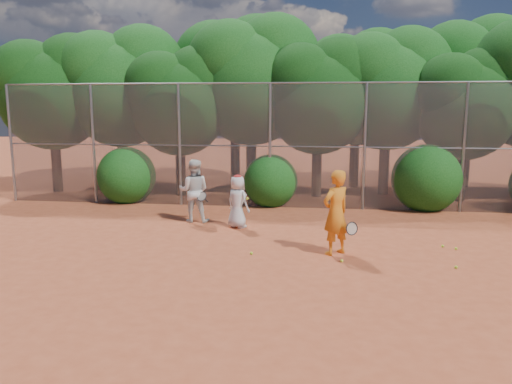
# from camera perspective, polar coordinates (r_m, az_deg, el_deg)

# --- Properties ---
(ground) EXTENTS (80.00, 80.00, 0.00)m
(ground) POSITION_cam_1_polar(r_m,az_deg,el_deg) (10.58, 3.68, -8.31)
(ground) COLOR #A84526
(ground) RESTS_ON ground
(fence_back) EXTENTS (20.05, 0.09, 4.03)m
(fence_back) POSITION_cam_1_polar(r_m,az_deg,el_deg) (16.10, 4.73, 5.39)
(fence_back) COLOR gray
(fence_back) RESTS_ON ground
(tree_0) EXTENTS (4.38, 3.81, 6.00)m
(tree_0) POSITION_cam_1_polar(r_m,az_deg,el_deg) (20.69, -22.16, 10.90)
(tree_0) COLOR black
(tree_0) RESTS_ON ground
(tree_1) EXTENTS (4.64, 4.03, 6.35)m
(tree_1) POSITION_cam_1_polar(r_m,az_deg,el_deg) (20.07, -15.11, 12.00)
(tree_1) COLOR black
(tree_1) RESTS_ON ground
(tree_2) EXTENTS (3.99, 3.47, 5.47)m
(tree_2) POSITION_cam_1_polar(r_m,az_deg,el_deg) (18.58, -8.62, 10.63)
(tree_2) COLOR black
(tree_2) RESTS_ON ground
(tree_3) EXTENTS (4.89, 4.26, 6.70)m
(tree_3) POSITION_cam_1_polar(r_m,az_deg,el_deg) (19.08, -0.36, 13.15)
(tree_3) COLOR black
(tree_3) RESTS_ON ground
(tree_4) EXTENTS (4.19, 3.64, 5.73)m
(tree_4) POSITION_cam_1_polar(r_m,az_deg,el_deg) (18.28, 7.29, 11.22)
(tree_4) COLOR black
(tree_4) RESTS_ON ground
(tree_5) EXTENTS (4.51, 3.92, 6.17)m
(tree_5) POSITION_cam_1_polar(r_m,az_deg,el_deg) (19.24, 14.96, 11.76)
(tree_5) COLOR black
(tree_5) RESTS_ON ground
(tree_6) EXTENTS (3.86, 3.36, 5.29)m
(tree_6) POSITION_cam_1_polar(r_m,az_deg,el_deg) (18.73, 22.96, 9.61)
(tree_6) COLOR black
(tree_6) RESTS_ON ground
(tree_9) EXTENTS (4.83, 4.20, 6.62)m
(tree_9) POSITION_cam_1_polar(r_m,az_deg,el_deg) (22.59, -15.26, 12.15)
(tree_9) COLOR black
(tree_9) RESTS_ON ground
(tree_10) EXTENTS (5.15, 4.48, 7.06)m
(tree_10) POSITION_cam_1_polar(r_m,az_deg,el_deg) (21.42, -2.27, 13.40)
(tree_10) COLOR black
(tree_10) RESTS_ON ground
(tree_11) EXTENTS (4.64, 4.03, 6.35)m
(tree_11) POSITION_cam_1_polar(r_m,az_deg,el_deg) (20.74, 11.59, 12.05)
(tree_11) COLOR black
(tree_11) RESTS_ON ground
(tree_12) EXTENTS (5.02, 4.37, 6.88)m
(tree_12) POSITION_cam_1_polar(r_m,az_deg,el_deg) (22.13, 23.50, 12.20)
(tree_12) COLOR black
(tree_12) RESTS_ON ground
(bush_0) EXTENTS (2.00, 2.00, 2.00)m
(bush_0) POSITION_cam_1_polar(r_m,az_deg,el_deg) (17.77, -14.58, 2.11)
(bush_0) COLOR #114712
(bush_0) RESTS_ON ground
(bush_1) EXTENTS (1.80, 1.80, 1.80)m
(bush_1) POSITION_cam_1_polar(r_m,az_deg,el_deg) (16.59, 1.68, 1.54)
(bush_1) COLOR #114712
(bush_1) RESTS_ON ground
(bush_2) EXTENTS (2.20, 2.20, 2.20)m
(bush_2) POSITION_cam_1_polar(r_m,az_deg,el_deg) (16.82, 18.90, 1.82)
(bush_2) COLOR #114712
(bush_2) RESTS_ON ground
(player_yellow) EXTENTS (0.91, 0.80, 1.91)m
(player_yellow) POSITION_cam_1_polar(r_m,az_deg,el_deg) (11.20, 9.11, -2.34)
(player_yellow) COLOR orange
(player_yellow) RESTS_ON ground
(player_teen) EXTENTS (0.84, 0.76, 1.46)m
(player_teen) POSITION_cam_1_polar(r_m,az_deg,el_deg) (13.55, -2.12, -1.08)
(player_teen) COLOR silver
(player_teen) RESTS_ON ground
(player_white) EXTENTS (0.93, 0.81, 1.80)m
(player_white) POSITION_cam_1_polar(r_m,az_deg,el_deg) (14.30, -7.10, 0.13)
(player_white) COLOR silver
(player_white) RESTS_ON ground
(ball_0) EXTENTS (0.07, 0.07, 0.07)m
(ball_0) POSITION_cam_1_polar(r_m,az_deg,el_deg) (11.09, 21.89, -7.98)
(ball_0) COLOR #C6EB2A
(ball_0) RESTS_ON ground
(ball_1) EXTENTS (0.07, 0.07, 0.07)m
(ball_1) POSITION_cam_1_polar(r_m,az_deg,el_deg) (12.48, 21.89, -6.02)
(ball_1) COLOR #C6EB2A
(ball_1) RESTS_ON ground
(ball_2) EXTENTS (0.07, 0.07, 0.07)m
(ball_2) POSITION_cam_1_polar(r_m,az_deg,el_deg) (10.86, 9.79, -7.76)
(ball_2) COLOR #C6EB2A
(ball_2) RESTS_ON ground
(ball_3) EXTENTS (0.07, 0.07, 0.07)m
(ball_3) POSITION_cam_1_polar(r_m,az_deg,el_deg) (12.58, 20.55, -5.81)
(ball_3) COLOR #C6EB2A
(ball_3) RESTS_ON ground
(ball_4) EXTENTS (0.07, 0.07, 0.07)m
(ball_4) POSITION_cam_1_polar(r_m,az_deg,el_deg) (11.24, -0.53, -7.01)
(ball_4) COLOR #C6EB2A
(ball_4) RESTS_ON ground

